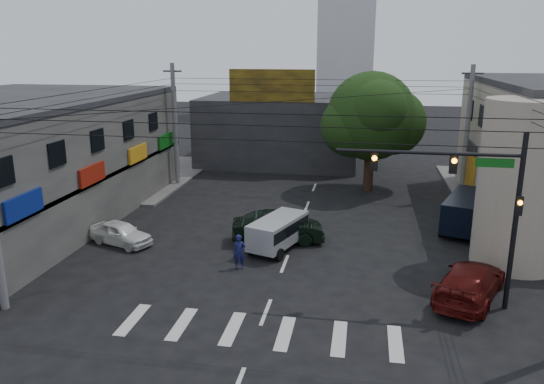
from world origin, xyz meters
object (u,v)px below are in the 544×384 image
(maroon_sedan, at_px, (470,282))
(white_compact, at_px, (121,233))
(street_tree, at_px, (371,116))
(utility_pole_far_right, at_px, (467,133))
(traffic_gantry, at_px, (473,192))
(utility_pole_far_left, at_px, (175,126))
(silver_minivan, at_px, (278,234))
(navy_van, at_px, (467,213))
(traffic_officer, at_px, (239,252))
(dark_sedan, at_px, (278,228))

(maroon_sedan, bearing_deg, white_compact, 11.33)
(street_tree, relative_size, utility_pole_far_right, 0.95)
(traffic_gantry, bearing_deg, utility_pole_far_right, 81.06)
(utility_pole_far_left, height_order, utility_pole_far_right, same)
(silver_minivan, bearing_deg, maroon_sedan, -96.24)
(white_compact, xyz_separation_m, maroon_sedan, (17.28, -3.52, 0.14))
(navy_van, bearing_deg, silver_minivan, 134.61)
(utility_pole_far_right, height_order, traffic_officer, utility_pole_far_right)
(street_tree, relative_size, maroon_sedan, 1.53)
(utility_pole_far_left, relative_size, utility_pole_far_right, 1.00)
(traffic_gantry, bearing_deg, utility_pole_far_left, 137.14)
(traffic_gantry, xyz_separation_m, silver_minivan, (-8.47, 4.90, -3.98))
(traffic_gantry, relative_size, dark_sedan, 1.39)
(maroon_sedan, xyz_separation_m, traffic_officer, (-10.24, 1.41, 0.08))
(dark_sedan, bearing_deg, maroon_sedan, -132.14)
(utility_pole_far_right, height_order, maroon_sedan, utility_pole_far_right)
(street_tree, relative_size, navy_van, 1.57)
(white_compact, bearing_deg, traffic_officer, -85.87)
(utility_pole_far_left, bearing_deg, utility_pole_far_right, 0.00)
(traffic_gantry, relative_size, silver_minivan, 1.69)
(navy_van, bearing_deg, traffic_officer, 142.73)
(street_tree, bearing_deg, white_compact, -133.40)
(traffic_gantry, bearing_deg, silver_minivan, 149.96)
(street_tree, bearing_deg, utility_pole_far_right, -8.75)
(maroon_sedan, xyz_separation_m, navy_van, (1.38, 9.06, 0.27))
(traffic_gantry, bearing_deg, street_tree, 101.99)
(street_tree, xyz_separation_m, utility_pole_far_left, (-14.50, -1.00, -0.87))
(dark_sedan, xyz_separation_m, silver_minivan, (0.17, -1.05, 0.04))
(utility_pole_far_left, bearing_deg, navy_van, -19.95)
(utility_pole_far_right, relative_size, navy_van, 1.66)
(street_tree, bearing_deg, traffic_officer, -110.77)
(traffic_gantry, relative_size, white_compact, 1.81)
(white_compact, height_order, maroon_sedan, maroon_sedan)
(navy_van, bearing_deg, white_compact, 125.93)
(utility_pole_far_right, xyz_separation_m, white_compact, (-19.58, -12.83, -3.97))
(dark_sedan, xyz_separation_m, white_compact, (-8.26, -1.77, -0.18))
(dark_sedan, bearing_deg, utility_pole_far_right, -57.39)
(utility_pole_far_right, xyz_separation_m, silver_minivan, (-11.15, -12.11, -3.75))
(utility_pole_far_left, relative_size, silver_minivan, 2.16)
(utility_pole_far_left, relative_size, maroon_sedan, 1.62)
(utility_pole_far_left, xyz_separation_m, maroon_sedan, (18.70, -16.35, -3.84))
(silver_minivan, bearing_deg, dark_sedan, 28.69)
(utility_pole_far_right, bearing_deg, navy_van, -97.23)
(traffic_gantry, relative_size, utility_pole_far_right, 0.78)
(utility_pole_far_left, distance_m, white_compact, 13.51)
(utility_pole_far_left, bearing_deg, traffic_officer, -60.49)
(traffic_gantry, xyz_separation_m, utility_pole_far_left, (-18.32, 17.00, -0.23))
(utility_pole_far_right, distance_m, maroon_sedan, 16.95)
(traffic_officer, bearing_deg, traffic_gantry, -22.79)
(utility_pole_far_right, bearing_deg, traffic_officer, -130.02)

